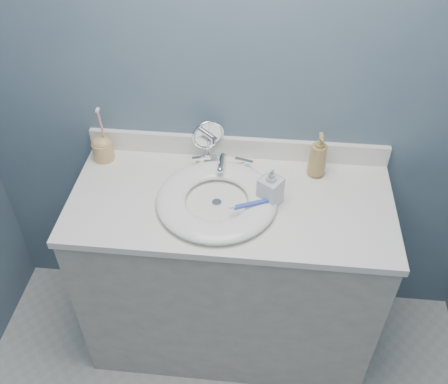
# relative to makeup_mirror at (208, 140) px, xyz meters

# --- Properties ---
(back_wall) EXTENTS (2.20, 0.02, 2.40)m
(back_wall) POSITION_rel_makeup_mirror_xyz_m (0.11, 0.05, 0.21)
(back_wall) COLOR slate
(back_wall) RESTS_ON ground
(vanity_cabinet) EXTENTS (1.20, 0.55, 0.85)m
(vanity_cabinet) POSITION_rel_makeup_mirror_xyz_m (0.11, -0.22, -0.56)
(vanity_cabinet) COLOR #BCB5AC
(vanity_cabinet) RESTS_ON ground
(countertop) EXTENTS (1.22, 0.57, 0.03)m
(countertop) POSITION_rel_makeup_mirror_xyz_m (0.11, -0.22, -0.12)
(countertop) COLOR white
(countertop) RESTS_ON vanity_cabinet
(backsplash) EXTENTS (1.22, 0.02, 0.09)m
(backsplash) POSITION_rel_makeup_mirror_xyz_m (0.11, 0.04, -0.06)
(backsplash) COLOR white
(backsplash) RESTS_ON countertop
(basin) EXTENTS (0.45, 0.45, 0.04)m
(basin) POSITION_rel_makeup_mirror_xyz_m (0.06, -0.25, -0.09)
(basin) COLOR white
(basin) RESTS_ON countertop
(drain) EXTENTS (0.04, 0.04, 0.01)m
(drain) POSITION_rel_makeup_mirror_xyz_m (0.06, -0.25, -0.10)
(drain) COLOR silver
(drain) RESTS_ON countertop
(faucet) EXTENTS (0.25, 0.13, 0.07)m
(faucet) POSITION_rel_makeup_mirror_xyz_m (0.06, -0.05, -0.08)
(faucet) COLOR silver
(faucet) RESTS_ON countertop
(makeup_mirror) EXTENTS (0.12, 0.07, 0.19)m
(makeup_mirror) POSITION_rel_makeup_mirror_xyz_m (0.00, 0.00, 0.00)
(makeup_mirror) COLOR silver
(makeup_mirror) RESTS_ON countertop
(soap_bottle_amber) EXTENTS (0.08, 0.08, 0.19)m
(soap_bottle_amber) POSITION_rel_makeup_mirror_xyz_m (0.43, -0.04, -0.01)
(soap_bottle_amber) COLOR #A6844B
(soap_bottle_amber) RESTS_ON countertop
(soap_bottle_clear) EXTENTS (0.11, 0.11, 0.17)m
(soap_bottle_clear) POSITION_rel_makeup_mirror_xyz_m (0.26, -0.22, -0.02)
(soap_bottle_clear) COLOR silver
(soap_bottle_clear) RESTS_ON countertop
(toothbrush_holder) EXTENTS (0.08, 0.08, 0.24)m
(toothbrush_holder) POSITION_rel_makeup_mirror_xyz_m (-0.43, -0.03, -0.05)
(toothbrush_holder) COLOR tan
(toothbrush_holder) RESTS_ON countertop
(toothbrush_lying) EXTENTS (0.17, 0.08, 0.02)m
(toothbrush_lying) POSITION_rel_makeup_mirror_xyz_m (0.19, -0.29, -0.06)
(toothbrush_lying) COLOR blue
(toothbrush_lying) RESTS_ON basin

